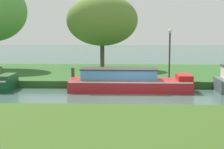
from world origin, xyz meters
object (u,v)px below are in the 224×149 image
(red_barge, at_px, (128,82))
(willow_tree_centre, at_px, (102,20))
(lamp_post, at_px, (170,47))
(mooring_post_far, at_px, (73,74))

(red_barge, bearing_deg, willow_tree_centre, 104.23)
(lamp_post, xyz_separation_m, mooring_post_far, (-5.69, -1.40, -1.49))
(lamp_post, height_order, mooring_post_far, lamp_post)
(lamp_post, bearing_deg, mooring_post_far, -166.18)
(red_barge, relative_size, willow_tree_centre, 1.18)
(lamp_post, bearing_deg, willow_tree_centre, 130.62)
(red_barge, height_order, lamp_post, lamp_post)
(red_barge, distance_m, mooring_post_far, 3.42)
(lamp_post, relative_size, mooring_post_far, 4.08)
(red_barge, xyz_separation_m, lamp_post, (2.49, 2.59, 1.74))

